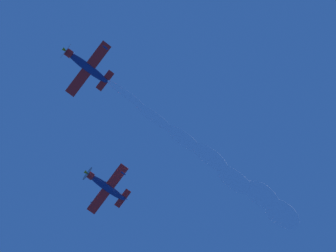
{
  "coord_description": "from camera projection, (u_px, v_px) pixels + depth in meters",
  "views": [
    {
      "loc": [
        16.78,
        11.07,
        1.83
      ],
      "look_at": [
        -10.22,
        3.65,
        72.03
      ],
      "focal_mm": 64.09,
      "sensor_mm": 36.0,
      "label": 1
    }
  ],
  "objects": [
    {
      "name": "airplane_left_wingman",
      "position": [
        106.0,
        186.0,
        80.67
      ],
      "size": [
        6.72,
        6.8,
        2.76
      ],
      "color": "navy"
    },
    {
      "name": "airplane_lead",
      "position": [
        86.0,
        66.0,
        73.19
      ],
      "size": [
        6.71,
        6.88,
        2.59
      ],
      "color": "navy"
    },
    {
      "name": "smoke_trail_lead",
      "position": [
        241.0,
        183.0,
        78.54
      ],
      "size": [
        27.52,
        20.42,
        3.53
      ],
      "color": "white"
    }
  ]
}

